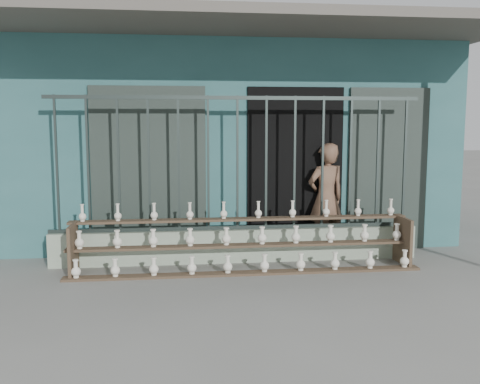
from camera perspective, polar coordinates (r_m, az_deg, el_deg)
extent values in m
plane|color=slate|center=(6.17, 1.12, -10.45)|extent=(60.00, 60.00, 0.00)
cube|color=#2E6162|center=(10.15, -2.21, 5.72)|extent=(7.00, 5.00, 3.20)
cube|color=black|center=(7.86, 5.83, 2.30)|extent=(1.40, 0.12, 2.40)
cube|color=#212C27|center=(7.64, -9.68, 2.09)|extent=(1.60, 0.08, 2.40)
cube|color=#212C27|center=(8.24, 15.44, 2.31)|extent=(1.20, 0.08, 2.40)
cube|color=#59544C|center=(7.18, -0.20, 17.50)|extent=(7.40, 2.00, 0.12)
cube|color=#9EB097|center=(7.35, -0.28, -5.70)|extent=(5.00, 0.20, 0.45)
cube|color=#283330|center=(7.30, -18.96, 2.75)|extent=(0.03, 0.03, 1.80)
cube|color=#283330|center=(7.23, -15.92, 2.82)|extent=(0.03, 0.03, 1.80)
cube|color=#283330|center=(7.18, -12.83, 2.89)|extent=(0.03, 0.03, 1.80)
cube|color=#283330|center=(7.15, -9.70, 2.95)|extent=(0.03, 0.03, 1.80)
cube|color=#283330|center=(7.14, -6.55, 3.00)|extent=(0.03, 0.03, 1.80)
cube|color=#283330|center=(7.15, -3.41, 3.04)|extent=(0.03, 0.03, 1.80)
cube|color=#283330|center=(7.18, -0.28, 3.07)|extent=(0.03, 0.03, 1.80)
cube|color=#283330|center=(7.24, 2.80, 3.10)|extent=(0.03, 0.03, 1.80)
cube|color=#283330|center=(7.31, 5.84, 3.11)|extent=(0.03, 0.03, 1.80)
cube|color=#283330|center=(7.41, 8.80, 3.12)|extent=(0.03, 0.03, 1.80)
cube|color=#283330|center=(7.52, 11.68, 3.11)|extent=(0.03, 0.03, 1.80)
cube|color=#283330|center=(7.66, 14.46, 3.10)|extent=(0.03, 0.03, 1.80)
cube|color=#283330|center=(7.81, 17.15, 3.09)|extent=(0.03, 0.03, 1.80)
cube|color=#283330|center=(7.17, -0.29, 10.02)|extent=(5.00, 0.04, 0.05)
cube|color=#283330|center=(7.30, -0.28, -3.79)|extent=(5.00, 0.04, 0.05)
cube|color=brown|center=(6.78, 0.68, -8.65)|extent=(4.50, 0.18, 0.03)
cube|color=brown|center=(6.95, 0.42, -5.71)|extent=(4.50, 0.18, 0.03)
cube|color=brown|center=(7.13, 0.17, -2.91)|extent=(4.50, 0.18, 0.03)
cube|color=brown|center=(7.02, -17.37, -5.88)|extent=(0.04, 0.55, 0.64)
cube|color=brown|center=(7.52, 16.96, -4.99)|extent=(0.04, 0.55, 0.64)
imported|color=brown|center=(7.84, 9.16, -0.69)|extent=(0.67, 0.53, 1.60)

